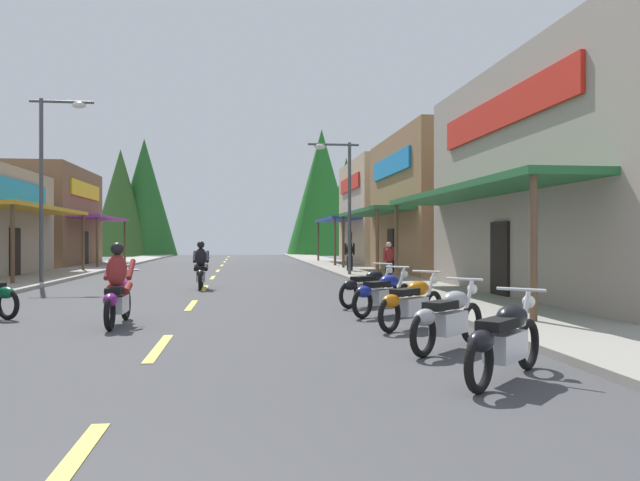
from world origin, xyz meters
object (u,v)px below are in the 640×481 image
Objects in this scene: motorcycle_parked_right_2 at (412,302)px; motorcycle_parked_right_4 at (369,286)px; pedestrian_by_shop at (389,259)px; motorcycle_parked_right_0 at (505,339)px; motorcycle_parked_right_1 at (448,317)px; rider_cruising_lead at (118,291)px; pedestrian_browsing at (350,253)px; motorcycle_parked_right_3 at (383,293)px; rider_cruising_trailing at (201,269)px; streetlamp_left at (51,165)px; streetlamp_right at (341,188)px.

motorcycle_parked_right_4 is (-0.02, 3.74, 0.00)m from motorcycle_parked_right_2.
motorcycle_parked_right_2 and motorcycle_parked_right_4 have the same top height.
motorcycle_parked_right_2 is 1.07× the size of pedestrian_by_shop.
motorcycle_parked_right_1 is (0.01, 1.99, 0.00)m from motorcycle_parked_right_0.
motorcycle_parked_right_4 is at bearing -63.29° from rider_cruising_lead.
motorcycle_parked_right_2 is at bearing -127.77° from motorcycle_parked_right_4.
pedestrian_browsing is at bearing 41.00° from motorcycle_parked_right_2.
rider_cruising_lead reaches higher than motorcycle_parked_right_3.
motorcycle_parked_right_0 is at bearing -128.55° from motorcycle_parked_right_4.
rider_cruising_lead is at bearing 148.28° from motorcycle_parked_right_3.
rider_cruising_trailing is (-4.33, 11.77, 0.17)m from motorcycle_parked_right_1.
motorcycle_parked_right_3 is at bearing 49.85° from motorcycle_parked_right_2.
rider_cruising_lead is 13.25m from pedestrian_by_shop.
streetlamp_left is 3.79× the size of motorcycle_parked_right_4.
pedestrian_by_shop is at bearing 35.00° from motorcycle_parked_right_4.
motorcycle_parked_right_3 is (0.00, 6.15, 0.00)m from motorcycle_parked_right_0.
motorcycle_parked_right_4 is (-1.19, -11.52, -3.33)m from streetlamp_right.
streetlamp_right is 4.25m from pedestrian_browsing.
motorcycle_parked_right_0 is at bearing -133.68° from motorcycle_parked_right_2.
motorcycle_parked_right_3 is at bearing -80.39° from rider_cruising_lead.
motorcycle_parked_right_3 is (9.73, -10.04, -3.79)m from streetlamp_left.
pedestrian_by_shop is at bearing -70.48° from streetlamp_right.
motorcycle_parked_right_4 is 0.81× the size of rider_cruising_trailing.
motorcycle_parked_right_1 is 0.99× the size of pedestrian_browsing.
motorcycle_parked_right_2 is at bearing -128.72° from motorcycle_parked_right_3.
streetlamp_left is at bearing -86.85° from pedestrian_browsing.
pedestrian_browsing is (2.14, 20.50, 0.46)m from motorcycle_parked_right_1.
streetlamp_left is at bearing 92.98° from motorcycle_parked_right_3.
motorcycle_parked_right_4 is 1.06× the size of pedestrian_browsing.
motorcycle_parked_right_2 is (0.08, 4.21, 0.00)m from motorcycle_parked_right_0.
motorcycle_parked_right_2 is 1.00× the size of pedestrian_browsing.
streetlamp_left is 12.32m from rider_cruising_lead.
rider_cruising_trailing reaches higher than pedestrian_by_shop.
streetlamp_right reaches higher than motorcycle_parked_right_0.
motorcycle_parked_right_3 is at bearing -152.20° from rider_cruising_trailing.
streetlamp_left reaches higher than rider_cruising_lead.
motorcycle_parked_right_2 is 0.94× the size of motorcycle_parked_right_4.
rider_cruising_lead is (-5.38, -2.68, 0.17)m from motorcycle_parked_right_4.
streetlamp_right is 8.60m from rider_cruising_trailing.
streetlamp_left is 11.47m from streetlamp_right.
motorcycle_parked_right_3 is 5.39m from rider_cruising_lead.
streetlamp_left is 3.09× the size of rider_cruising_lead.
motorcycle_parked_right_3 is 1.80m from motorcycle_parked_right_4.
motorcycle_parked_right_0 is (-1.25, -19.47, -3.33)m from streetlamp_right.
motorcycle_parked_right_2 is (-1.17, -15.26, -3.33)m from streetlamp_right.
motorcycle_parked_right_4 is at bearing -50.52° from pedestrian_by_shop.
rider_cruising_lead reaches higher than motorcycle_parked_right_1.
streetlamp_left is at bearing 63.86° from rider_cruising_trailing.
pedestrian_browsing is (2.15, 16.33, 0.46)m from motorcycle_parked_right_3.
streetlamp_left reaches higher than rider_cruising_trailing.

